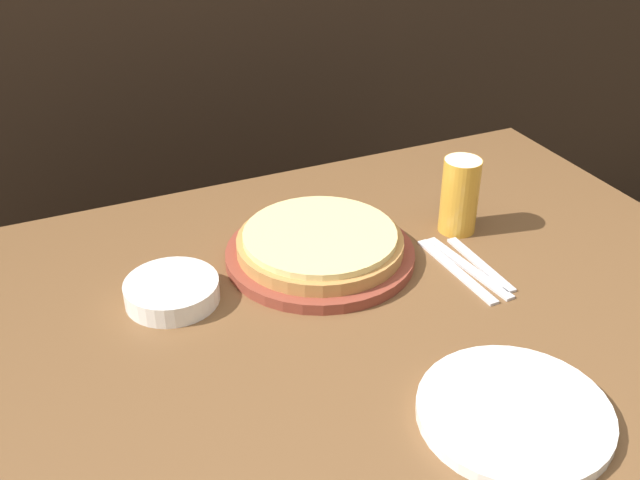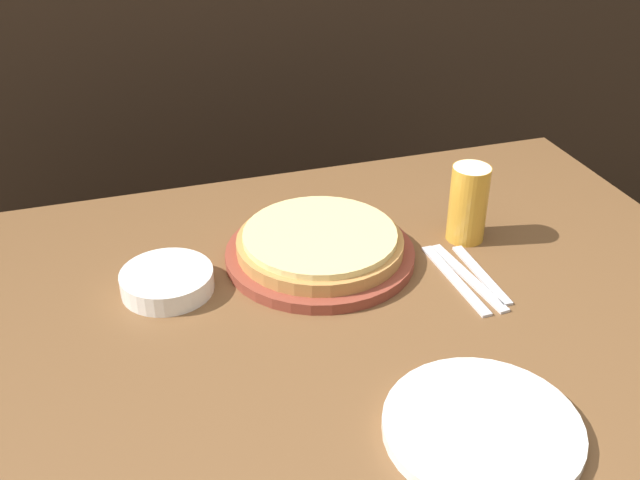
# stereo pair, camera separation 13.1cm
# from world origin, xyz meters

# --- Properties ---
(dining_table) EXTENTS (1.40, 0.99, 0.73)m
(dining_table) POSITION_xyz_m (0.00, 0.00, 0.37)
(dining_table) COLOR brown
(dining_table) RESTS_ON ground_plane
(pizza_on_board) EXTENTS (0.34, 0.34, 0.06)m
(pizza_on_board) POSITION_xyz_m (0.02, 0.14, 0.76)
(pizza_on_board) COLOR brown
(pizza_on_board) RESTS_ON dining_table
(beer_glass) EXTENTS (0.07, 0.07, 0.15)m
(beer_glass) POSITION_xyz_m (0.30, 0.13, 0.81)
(beer_glass) COLOR gold
(beer_glass) RESTS_ON dining_table
(dinner_plate) EXTENTS (0.26, 0.26, 0.02)m
(dinner_plate) POSITION_xyz_m (0.09, -0.32, 0.74)
(dinner_plate) COLOR white
(dinner_plate) RESTS_ON dining_table
(side_bowl) EXTENTS (0.15, 0.15, 0.04)m
(side_bowl) POSITION_xyz_m (-0.25, 0.13, 0.75)
(side_bowl) COLOR white
(side_bowl) RESTS_ON dining_table
(fork) EXTENTS (0.02, 0.22, 0.00)m
(fork) POSITION_xyz_m (0.22, 0.01, 0.74)
(fork) COLOR silver
(fork) RESTS_ON dining_table
(dinner_knife) EXTENTS (0.04, 0.22, 0.00)m
(dinner_knife) POSITION_xyz_m (0.24, 0.01, 0.74)
(dinner_knife) COLOR silver
(dinner_knife) RESTS_ON dining_table
(spoon) EXTENTS (0.02, 0.19, 0.00)m
(spoon) POSITION_xyz_m (0.27, 0.01, 0.74)
(spoon) COLOR silver
(spoon) RESTS_ON dining_table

